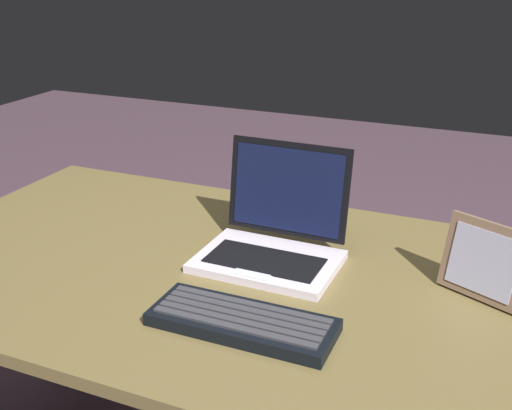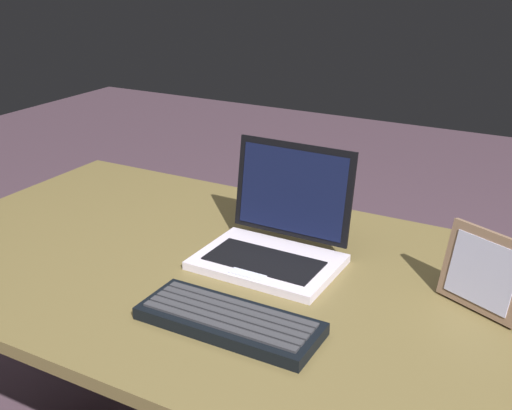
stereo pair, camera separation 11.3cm
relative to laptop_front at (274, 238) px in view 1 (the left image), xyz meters
name	(u,v)px [view 1 (the left image)]	position (x,y,z in m)	size (l,w,h in m)	color
desk	(291,325)	(0.07, -0.08, -0.15)	(1.70, 0.81, 0.72)	brown
laptop_front	(274,238)	(0.00, 0.00, 0.00)	(0.28, 0.23, 0.23)	silver
external_keyboard	(242,321)	(0.05, -0.26, -0.03)	(0.32, 0.12, 0.03)	black
photo_frame	(484,261)	(0.41, 0.00, 0.03)	(0.16, 0.10, 0.15)	#87674F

